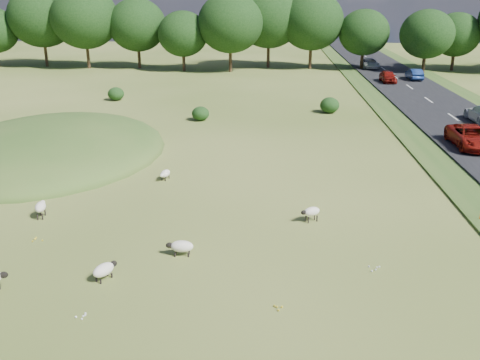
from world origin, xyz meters
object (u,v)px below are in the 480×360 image
at_px(car_0, 369,47).
at_px(sheep_2, 41,207).
at_px(car_1, 370,63).
at_px(car_3, 388,76).
at_px(sheep_4, 104,270).
at_px(car_5, 472,137).
at_px(sheep_3, 311,212).
at_px(sheep_5, 181,246).
at_px(sheep_1, 165,174).
at_px(car_2, 414,74).

bearing_deg(car_0, sheep_2, 69.35).
relative_size(car_1, car_3, 1.20).
height_order(sheep_4, car_5, car_5).
xyz_separation_m(sheep_3, car_0, (16.18, 78.85, 0.45)).
distance_m(car_0, car_3, 36.45).
height_order(sheep_2, sheep_5, sheep_2).
bearing_deg(sheep_3, car_0, -130.63).
height_order(car_3, car_5, car_5).
bearing_deg(sheep_3, sheep_1, -63.72).
bearing_deg(sheep_1, car_0, 176.91).
distance_m(car_1, car_5, 42.01).
xyz_separation_m(sheep_1, sheep_5, (2.55, -9.80, 0.05)).
height_order(car_2, car_5, car_5).
distance_m(sheep_2, car_0, 84.52).
distance_m(car_2, car_3, 4.48).
distance_m(sheep_3, car_2, 47.80).
bearing_deg(car_1, sheep_3, -102.59).
height_order(sheep_2, sheep_4, sheep_2).
bearing_deg(car_2, sheep_3, 70.21).
bearing_deg(sheep_3, car_2, -138.82).
distance_m(sheep_2, sheep_3, 13.63).
bearing_deg(car_2, car_3, 31.97).
xyz_separation_m(sheep_4, car_5, (20.98, 19.59, 0.57)).
bearing_deg(car_3, car_2, 31.97).
xyz_separation_m(sheep_2, car_5, (26.01, 13.66, 0.43)).
relative_size(sheep_4, car_5, 0.23).
xyz_separation_m(sheep_1, car_3, (20.81, 36.77, 0.56)).
distance_m(sheep_1, car_2, 46.24).
xyz_separation_m(sheep_1, sheep_4, (-0.17, -11.99, 0.05)).
distance_m(sheep_2, car_2, 54.15).
relative_size(sheep_5, car_2, 0.29).
xyz_separation_m(sheep_4, sheep_5, (2.72, 2.19, 0.00)).
bearing_deg(car_5, sheep_3, -132.66).
xyz_separation_m(sheep_5, car_3, (18.26, 46.57, 0.51)).
relative_size(sheep_3, car_2, 0.26).
bearing_deg(car_0, sheep_5, 75.08).
bearing_deg(sheep_1, car_1, 172.78).
relative_size(sheep_3, car_3, 0.27).
relative_size(sheep_2, car_0, 0.23).
relative_size(sheep_2, car_5, 0.22).
bearing_deg(sheep_2, car_2, -42.30).
height_order(sheep_4, car_2, car_2).
distance_m(sheep_2, car_1, 61.45).
bearing_deg(car_3, car_0, 84.02).
height_order(sheep_3, car_0, car_0).
height_order(car_1, car_5, car_5).
distance_m(sheep_4, car_2, 56.82).
distance_m(sheep_1, car_3, 42.26).
bearing_deg(car_1, sheep_5, -107.09).
xyz_separation_m(car_1, car_3, (0.00, -12.84, 0.01)).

